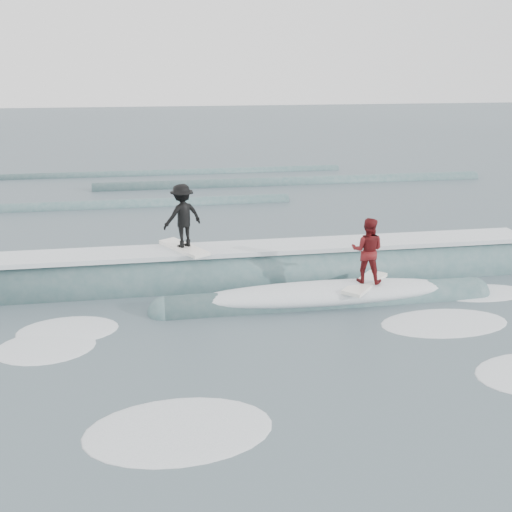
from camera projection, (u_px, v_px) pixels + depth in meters
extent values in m
plane|color=#384652|center=(272.00, 329.00, 14.56)|extent=(160.00, 160.00, 0.00)
cylinder|color=#385B5E|center=(251.00, 279.00, 17.95)|extent=(19.31, 1.91, 1.91)
cylinder|color=#385B5E|center=(325.00, 303.00, 16.17)|extent=(9.00, 0.96, 0.96)
sphere|color=#385B5E|center=(165.00, 313.00, 15.49)|extent=(0.96, 0.96, 0.96)
sphere|color=#385B5E|center=(472.00, 293.00, 16.85)|extent=(0.96, 0.96, 0.96)
cube|color=white|center=(251.00, 248.00, 17.63)|extent=(18.00, 1.30, 0.14)
ellipsoid|color=white|center=(326.00, 293.00, 16.07)|extent=(7.60, 1.30, 0.60)
cube|color=white|center=(184.00, 248.00, 17.28)|extent=(1.50, 2.00, 0.10)
imported|color=black|center=(183.00, 216.00, 16.95)|extent=(1.42, 1.19, 1.90)
cube|color=white|center=(365.00, 283.00, 16.17)|extent=(1.76, 1.84, 0.10)
imported|color=#5C1113|center=(367.00, 250.00, 15.86)|extent=(1.11, 1.01, 1.86)
ellipsoid|color=white|center=(46.00, 347.00, 13.65)|extent=(2.37, 1.62, 0.10)
ellipsoid|color=white|center=(68.00, 330.00, 14.52)|extent=(2.50, 1.71, 0.10)
ellipsoid|color=white|center=(179.00, 430.00, 10.57)|extent=(2.85, 1.95, 0.10)
ellipsoid|color=white|center=(482.00, 293.00, 16.85)|extent=(2.29, 1.56, 0.10)
ellipsoid|color=white|center=(444.00, 323.00, 14.92)|extent=(3.48, 2.37, 0.10)
cylinder|color=#385B5E|center=(57.00, 209.00, 26.50)|extent=(22.00, 0.70, 0.70)
cylinder|color=#385B5E|center=(294.00, 184.00, 32.08)|extent=(22.00, 0.80, 0.80)
cylinder|color=#385B5E|center=(164.00, 174.00, 34.73)|extent=(22.00, 0.60, 0.60)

